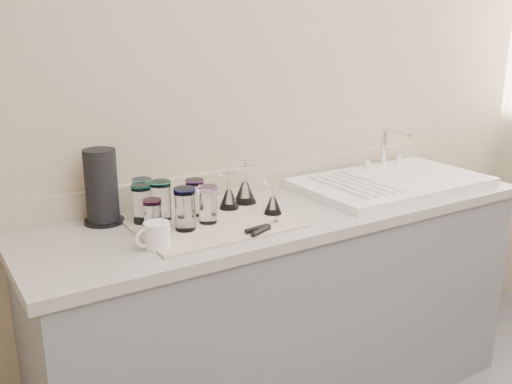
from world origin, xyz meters
TOP-DOWN VIEW (x-y plane):
  - counter_unit at (0.00, 1.20)m, footprint 2.06×0.62m
  - sink_unit at (0.55, 1.20)m, footprint 0.82×0.50m
  - dish_towel at (-0.34, 1.18)m, footprint 0.55×0.42m
  - tumbler_teal at (-0.56, 1.31)m, footprint 0.07×0.07m
  - tumbler_cyan at (-0.49, 1.30)m, footprint 0.07×0.07m
  - tumbler_purple at (-0.36, 1.28)m, footprint 0.07×0.07m
  - tumbler_magenta at (-0.57, 1.17)m, footprint 0.06×0.06m
  - tumbler_blue at (-0.46, 1.16)m, footprint 0.07×0.07m
  - tumbler_lavender at (-0.36, 1.18)m, footprint 0.07×0.07m
  - tumbler_extra at (-0.53, 1.37)m, footprint 0.07×0.07m
  - goblet_back_left at (-0.22, 1.28)m, footprint 0.08×0.08m
  - goblet_back_right at (-0.13, 1.31)m, footprint 0.09×0.09m
  - goblet_front_right at (-0.11, 1.14)m, footprint 0.07×0.07m
  - can_opener at (-0.23, 1.01)m, footprint 0.15×0.08m
  - white_mug at (-0.60, 1.07)m, footprint 0.12×0.09m
  - paper_towel_roll at (-0.67, 1.40)m, footprint 0.14×0.14m

SIDE VIEW (x-z plane):
  - counter_unit at x=0.00m, z-range 0.00..0.90m
  - dish_towel at x=-0.34m, z-range 0.90..0.91m
  - can_opener at x=-0.23m, z-range 0.91..0.93m
  - sink_unit at x=0.55m, z-range 0.81..1.03m
  - white_mug at x=-0.60m, z-range 0.90..0.99m
  - goblet_front_right at x=-0.11m, z-range 0.89..1.01m
  - goblet_back_left at x=-0.22m, z-range 0.89..1.02m
  - goblet_back_right at x=-0.13m, z-range 0.88..1.04m
  - tumbler_magenta at x=-0.57m, z-range 0.91..1.03m
  - tumbler_lavender at x=-0.36m, z-range 0.91..1.04m
  - tumbler_purple at x=-0.36m, z-range 0.91..1.04m
  - tumbler_teal at x=-0.56m, z-range 0.91..1.05m
  - tumbler_extra at x=-0.53m, z-range 0.91..1.05m
  - tumbler_cyan at x=-0.49m, z-range 0.91..1.05m
  - tumbler_blue at x=-0.46m, z-range 0.91..1.06m
  - paper_towel_roll at x=-0.67m, z-range 0.90..1.17m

